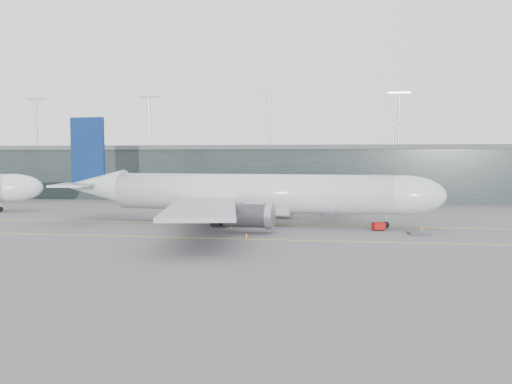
# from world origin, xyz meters

# --- Properties ---
(ground) EXTENTS (320.00, 320.00, 0.00)m
(ground) POSITION_xyz_m (0.00, 0.00, 0.00)
(ground) COLOR #5A595E
(ground) RESTS_ON ground
(taxiline_a) EXTENTS (160.00, 0.25, 0.02)m
(taxiline_a) POSITION_xyz_m (0.00, -4.00, 0.01)
(taxiline_a) COLOR yellow
(taxiline_a) RESTS_ON ground
(taxiline_b) EXTENTS (160.00, 0.25, 0.02)m
(taxiline_b) POSITION_xyz_m (0.00, -20.00, 0.01)
(taxiline_b) COLOR yellow
(taxiline_b) RESTS_ON ground
(taxiline_lead_main) EXTENTS (0.25, 60.00, 0.02)m
(taxiline_lead_main) POSITION_xyz_m (5.00, 20.00, 0.01)
(taxiline_lead_main) COLOR yellow
(taxiline_lead_main) RESTS_ON ground
(terminal) EXTENTS (240.00, 36.00, 29.00)m
(terminal) POSITION_xyz_m (-0.00, 58.00, 7.62)
(terminal) COLOR black
(terminal) RESTS_ON ground
(main_aircraft) EXTENTS (69.48, 65.05, 19.47)m
(main_aircraft) POSITION_xyz_m (6.99, -3.86, 5.46)
(main_aircraft) COLOR silver
(main_aircraft) RESTS_ON ground
(jet_bridge) EXTENTS (5.02, 46.88, 7.14)m
(jet_bridge) POSITION_xyz_m (21.16, 26.14, 5.35)
(jet_bridge) COLOR #2E2E33
(jet_bridge) RESTS_ON ground
(gse_cart) EXTENTS (2.25, 1.84, 1.32)m
(gse_cart) POSITION_xyz_m (29.36, -8.51, 0.73)
(gse_cart) COLOR #9D0F0B
(gse_cart) RESTS_ON ground
(baggage_dolly) EXTENTS (3.35, 2.75, 0.32)m
(baggage_dolly) POSITION_xyz_m (35.15, -12.10, 0.19)
(baggage_dolly) COLOR #353439
(baggage_dolly) RESTS_ON ground
(uld_a) EXTENTS (2.68, 2.38, 2.04)m
(uld_a) POSITION_xyz_m (-6.27, 10.93, 1.07)
(uld_a) COLOR #37383C
(uld_a) RESTS_ON ground
(uld_b) EXTENTS (2.33, 2.01, 1.86)m
(uld_b) POSITION_xyz_m (-2.46, 10.31, 0.98)
(uld_b) COLOR #37383C
(uld_b) RESTS_ON ground
(uld_c) EXTENTS (1.95, 1.57, 1.76)m
(uld_c) POSITION_xyz_m (-0.55, 10.60, 0.93)
(uld_c) COLOR #37383C
(uld_c) RESTS_ON ground
(cone_nose) EXTENTS (0.48, 0.48, 0.76)m
(cone_nose) POSITION_xyz_m (36.40, -6.87, 0.38)
(cone_nose) COLOR orange
(cone_nose) RESTS_ON ground
(cone_wing_stbd) EXTENTS (0.47, 0.47, 0.75)m
(cone_wing_stbd) POSITION_xyz_m (9.14, -18.48, 0.38)
(cone_wing_stbd) COLOR orange
(cone_wing_stbd) RESTS_ON ground
(cone_wing_port) EXTENTS (0.50, 0.50, 0.79)m
(cone_wing_port) POSITION_xyz_m (8.50, 9.51, 0.39)
(cone_wing_port) COLOR orange
(cone_wing_port) RESTS_ON ground
(cone_tail) EXTENTS (0.40, 0.40, 0.64)m
(cone_tail) POSITION_xyz_m (-7.02, -10.66, 0.32)
(cone_tail) COLOR #D3500B
(cone_tail) RESTS_ON ground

